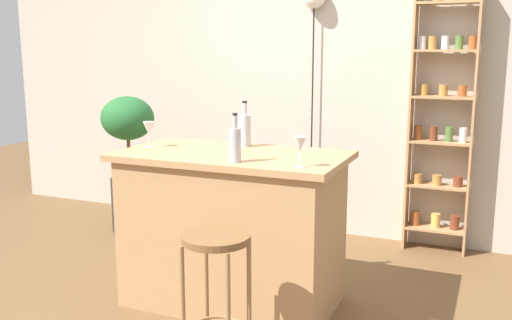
{
  "coord_description": "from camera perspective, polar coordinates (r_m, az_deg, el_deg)",
  "views": [
    {
      "loc": [
        1.47,
        -2.8,
        1.58
      ],
      "look_at": [
        0.05,
        0.55,
        0.87
      ],
      "focal_mm": 40.45,
      "sensor_mm": 36.0,
      "label": 1
    }
  ],
  "objects": [
    {
      "name": "potted_plant",
      "position": [
        5.07,
        -12.56,
        3.08
      ],
      "size": [
        0.47,
        0.42,
        0.71
      ],
      "color": "#A86B4C",
      "rests_on": "plant_stool"
    },
    {
      "name": "pendant_globe_light",
      "position": [
        4.87,
        5.77,
        15.3
      ],
      "size": [
        0.19,
        0.19,
        2.08
      ],
      "color": "black",
      "rests_on": "ground"
    },
    {
      "name": "bar_stool",
      "position": [
        2.84,
        -3.95,
        -10.9
      ],
      "size": [
        0.33,
        0.33,
        0.71
      ],
      "color": "#997047",
      "rests_on": "ground"
    },
    {
      "name": "wine_glass_left",
      "position": [
        3.72,
        -10.56,
        3.03
      ],
      "size": [
        0.07,
        0.07,
        0.16
      ],
      "color": "silver",
      "rests_on": "kitchen_counter"
    },
    {
      "name": "bottle_sauce_amber",
      "position": [
        3.18,
        -2.07,
        1.61
      ],
      "size": [
        0.07,
        0.07,
        0.27
      ],
      "color": "#B2B2B7",
      "rests_on": "kitchen_counter"
    },
    {
      "name": "kitchen_counter",
      "position": [
        3.6,
        -2.3,
        -6.75
      ],
      "size": [
        1.37,
        0.75,
        0.96
      ],
      "color": "tan",
      "rests_on": "ground"
    },
    {
      "name": "plant_stool",
      "position": [
        5.2,
        -12.25,
        -4.23
      ],
      "size": [
        0.34,
        0.34,
        0.47
      ],
      "primitive_type": "cylinder",
      "color": "#2D2823",
      "rests_on": "ground"
    },
    {
      "name": "bottle_vinegar",
      "position": [
        3.69,
        -1.12,
        3.05
      ],
      "size": [
        0.08,
        0.08,
        0.29
      ],
      "color": "#B2B2B7",
      "rests_on": "kitchen_counter"
    },
    {
      "name": "spice_shelf",
      "position": [
        4.64,
        17.86,
        4.04
      ],
      "size": [
        0.48,
        0.18,
        2.08
      ],
      "color": "tan",
      "rests_on": "ground"
    },
    {
      "name": "wine_glass_center",
      "position": [
        3.05,
        4.34,
        1.44
      ],
      "size": [
        0.07,
        0.07,
        0.16
      ],
      "color": "silver",
      "rests_on": "kitchen_counter"
    },
    {
      "name": "back_wall",
      "position": [
        4.97,
        5.86,
        8.88
      ],
      "size": [
        6.4,
        0.1,
        2.8
      ],
      "primitive_type": "cube",
      "color": "#BCB2A3",
      "rests_on": "ground"
    }
  ]
}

